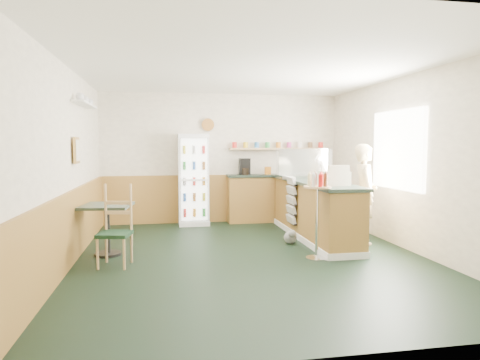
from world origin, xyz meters
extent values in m
plane|color=black|center=(0.00, 0.00, 0.00)|extent=(6.00, 6.00, 0.00)
cube|color=white|center=(0.00, 3.01, 1.35)|extent=(5.00, 0.02, 2.70)
cube|color=white|center=(-2.51, 0.00, 1.35)|extent=(0.02, 6.00, 2.70)
cube|color=white|center=(2.51, 0.00, 1.35)|extent=(0.02, 6.00, 2.70)
cube|color=white|center=(0.00, 0.00, 2.71)|extent=(5.00, 6.00, 0.02)
cube|color=#A57535|center=(0.00, 2.97, 0.50)|extent=(4.98, 0.05, 1.00)
cube|color=#A57535|center=(-2.47, 0.00, 0.50)|extent=(0.05, 5.98, 1.00)
cube|color=white|center=(2.46, 0.30, 1.55)|extent=(0.06, 1.45, 1.25)
cube|color=tan|center=(-2.45, 0.50, 1.55)|extent=(0.03, 0.32, 0.38)
cube|color=white|center=(-2.40, 1.00, 2.25)|extent=(0.18, 1.20, 0.03)
cylinder|color=#9D6427|center=(-0.30, 2.94, 2.05)|extent=(0.26, 0.04, 0.26)
cube|color=#A57535|center=(1.35, 1.07, 0.47)|extent=(0.60, 2.95, 0.95)
cube|color=white|center=(1.35, 1.07, 0.05)|extent=(0.64, 2.97, 0.10)
cube|color=#2A3A2F|center=(1.35, 1.08, 0.98)|extent=(0.68, 3.01, 0.05)
cube|color=#A57535|center=(1.20, 2.80, 0.47)|extent=(2.20, 0.38, 0.95)
cube|color=#2A3A2F|center=(1.20, 2.80, 0.98)|extent=(2.24, 0.42, 0.05)
cube|color=tan|center=(1.20, 2.88, 1.55)|extent=(2.10, 0.22, 0.04)
cube|color=black|center=(0.45, 2.80, 1.18)|extent=(0.22, 0.18, 0.34)
cylinder|color=#B2664C|center=(0.25, 2.88, 1.63)|extent=(0.10, 0.10, 0.12)
cylinder|color=#B2664C|center=(0.49, 2.88, 1.63)|extent=(0.10, 0.10, 0.12)
cylinder|color=#B2664C|center=(0.72, 2.88, 1.63)|extent=(0.10, 0.10, 0.12)
cylinder|color=#B2664C|center=(0.96, 2.88, 1.63)|extent=(0.10, 0.10, 0.12)
cylinder|color=#B2664C|center=(1.20, 2.88, 1.63)|extent=(0.10, 0.10, 0.12)
cylinder|color=#B2664C|center=(1.44, 2.88, 1.63)|extent=(0.10, 0.10, 0.12)
cylinder|color=#B2664C|center=(1.67, 2.88, 1.63)|extent=(0.10, 0.10, 0.12)
cylinder|color=#B2664C|center=(1.91, 2.88, 1.63)|extent=(0.10, 0.10, 0.12)
cylinder|color=#B2664C|center=(2.15, 2.88, 1.63)|extent=(0.10, 0.10, 0.12)
cube|color=white|center=(-0.62, 2.78, 0.93)|extent=(0.61, 0.43, 1.85)
cube|color=white|center=(-0.62, 2.55, 0.93)|extent=(0.51, 0.02, 1.63)
cube|color=silver|center=(-0.62, 2.48, 0.93)|extent=(0.55, 0.02, 1.69)
cube|color=silver|center=(1.35, 1.66, 1.04)|extent=(0.95, 0.50, 0.06)
cube|color=silver|center=(1.35, 1.66, 1.31)|extent=(0.93, 0.48, 0.48)
cube|color=beige|center=(1.35, 0.19, 1.12)|extent=(0.39, 0.41, 0.22)
imported|color=tan|center=(2.05, 0.56, 0.82)|extent=(0.53, 0.63, 1.64)
cylinder|color=silver|center=(0.92, -0.26, 0.01)|extent=(0.30, 0.30, 0.02)
cylinder|color=silver|center=(0.92, -0.26, 0.52)|extent=(0.04, 0.04, 1.02)
cylinder|color=tan|center=(0.92, -0.26, 1.03)|extent=(0.39, 0.39, 0.03)
cylinder|color=red|center=(1.04, -0.27, 1.13)|extent=(0.05, 0.05, 0.17)
cylinder|color=red|center=(1.00, -0.18, 1.13)|extent=(0.05, 0.05, 0.17)
cylinder|color=red|center=(0.92, -0.14, 1.13)|extent=(0.05, 0.05, 0.17)
cylinder|color=red|center=(0.84, -0.18, 1.13)|extent=(0.05, 0.05, 0.17)
cylinder|color=red|center=(0.80, -0.26, 1.13)|extent=(0.05, 0.05, 0.17)
cylinder|color=red|center=(0.83, -0.35, 1.13)|extent=(0.05, 0.05, 0.17)
cylinder|color=red|center=(0.91, -0.38, 1.13)|extent=(0.05, 0.05, 0.17)
cylinder|color=red|center=(1.00, -0.35, 1.13)|extent=(0.05, 0.05, 0.17)
cube|color=black|center=(1.01, 1.23, 0.25)|extent=(0.05, 0.42, 0.03)
cube|color=silver|center=(0.99, 1.23, 0.32)|extent=(0.09, 0.38, 0.14)
cube|color=black|center=(1.01, 1.23, 0.42)|extent=(0.05, 0.42, 0.03)
cube|color=silver|center=(0.99, 1.23, 0.49)|extent=(0.09, 0.38, 0.14)
cube|color=black|center=(1.01, 1.23, 0.59)|extent=(0.05, 0.42, 0.03)
cube|color=silver|center=(0.99, 1.23, 0.66)|extent=(0.09, 0.38, 0.14)
cube|color=black|center=(1.01, 1.23, 0.76)|extent=(0.05, 0.42, 0.03)
cube|color=silver|center=(0.99, 1.23, 0.83)|extent=(0.09, 0.38, 0.14)
cube|color=black|center=(1.01, 1.23, 0.94)|extent=(0.05, 0.42, 0.03)
cube|color=silver|center=(0.99, 1.23, 1.01)|extent=(0.09, 0.38, 0.14)
cylinder|color=black|center=(-2.05, 0.48, 0.02)|extent=(0.39, 0.39, 0.04)
cylinder|color=black|center=(-2.05, 0.48, 0.37)|extent=(0.08, 0.08, 0.69)
cube|color=#2A3A2F|center=(-2.05, 0.48, 0.74)|extent=(0.78, 0.78, 0.04)
cube|color=black|center=(-1.88, -0.14, 0.44)|extent=(0.48, 0.48, 0.05)
cylinder|color=tan|center=(-2.05, -0.31, 0.21)|extent=(0.03, 0.03, 0.43)
cylinder|color=tan|center=(-1.70, -0.31, 0.21)|extent=(0.03, 0.03, 0.43)
cylinder|color=tan|center=(-2.05, 0.04, 0.21)|extent=(0.03, 0.03, 0.43)
cylinder|color=tan|center=(-1.70, 0.04, 0.21)|extent=(0.03, 0.03, 0.43)
cube|color=tan|center=(-1.88, 0.05, 0.77)|extent=(0.37, 0.11, 0.66)
sphere|color=gray|center=(0.82, 0.71, 0.10)|extent=(0.21, 0.21, 0.21)
sphere|color=gray|center=(0.82, 0.61, 0.19)|extent=(0.12, 0.12, 0.12)
camera|label=1|loc=(-1.22, -5.98, 1.62)|focal=32.00mm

